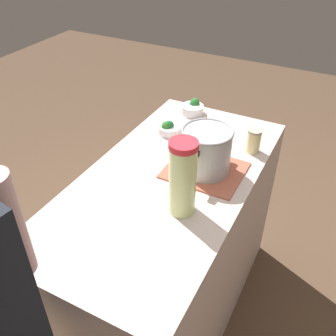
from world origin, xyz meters
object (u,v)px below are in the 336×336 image
at_px(cooking_pot, 206,150).
at_px(mason_jar, 254,141).
at_px(broccoli_bowl_center, 193,108).
at_px(lemonade_pitcher, 183,178).
at_px(broccoli_bowl_front, 169,128).

xyz_separation_m(cooking_pot, mason_jar, (-0.25, 0.14, -0.05)).
bearing_deg(broccoli_bowl_center, cooking_pot, 30.15).
distance_m(lemonade_pitcher, broccoli_bowl_front, 0.59).
relative_size(cooking_pot, broccoli_bowl_center, 2.34).
relative_size(lemonade_pitcher, mason_jar, 2.64).
bearing_deg(broccoli_bowl_center, lemonade_pitcher, 21.41).
bearing_deg(mason_jar, broccoli_bowl_front, -85.92).
height_order(cooking_pot, broccoli_bowl_front, cooking_pot).
relative_size(mason_jar, broccoli_bowl_front, 0.92).
distance_m(broccoli_bowl_front, broccoli_bowl_center, 0.25).
bearing_deg(mason_jar, cooking_pot, -28.89).
bearing_deg(cooking_pot, broccoli_bowl_center, -149.85).
bearing_deg(lemonade_pitcher, cooking_pot, -175.94).
bearing_deg(broccoli_bowl_front, cooking_pot, 52.96).
height_order(lemonade_pitcher, mason_jar, lemonade_pitcher).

